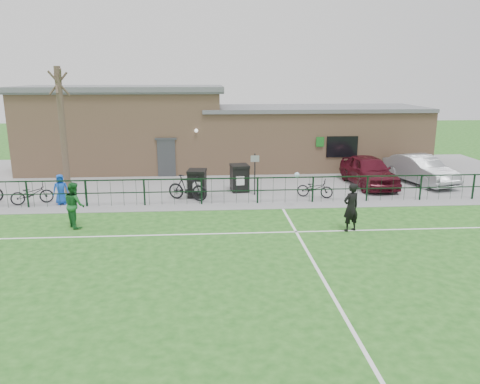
{
  "coord_description": "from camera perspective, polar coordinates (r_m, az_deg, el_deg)",
  "views": [
    {
      "loc": [
        -1.22,
        -12.12,
        5.64
      ],
      "look_at": [
        0.0,
        5.0,
        1.3
      ],
      "focal_mm": 35.0,
      "sensor_mm": 36.0,
      "label": 1
    }
  ],
  "objects": [
    {
      "name": "ball_ground",
      "position": [
        20.76,
        -19.85,
        -2.13
      ],
      "size": [
        0.22,
        0.22,
        0.22
      ],
      "primitive_type": "sphere",
      "color": "silver",
      "rests_on": "ground"
    },
    {
      "name": "car_silver",
      "position": [
        26.44,
        21.09,
        2.59
      ],
      "size": [
        2.69,
        4.73,
        1.47
      ],
      "primitive_type": "imported",
      "rotation": [
        0.0,
        0.0,
        0.27
      ],
      "color": "#989B9F",
      "rests_on": "paving_strip"
    },
    {
      "name": "bicycle_c",
      "position": [
        22.69,
        -24.03,
        -0.19
      ],
      "size": [
        1.88,
        1.18,
        0.93
      ],
      "primitive_type": "imported",
      "rotation": [
        0.0,
        0.0,
        1.91
      ],
      "color": "black",
      "rests_on": "paving_strip"
    },
    {
      "name": "outfield_player",
      "position": [
        18.63,
        -19.52,
        -1.48
      ],
      "size": [
        1.01,
        1.07,
        1.74
      ],
      "primitive_type": "imported",
      "rotation": [
        0.0,
        0.0,
        2.14
      ],
      "color": "#1C6329",
      "rests_on": "ground"
    },
    {
      "name": "perimeter_fence",
      "position": [
        20.77,
        -0.59,
        0.15
      ],
      "size": [
        28.0,
        0.1,
        1.2
      ],
      "primitive_type": "cube",
      "color": "black",
      "rests_on": "ground"
    },
    {
      "name": "car_maroon",
      "position": [
        24.99,
        15.42,
        2.51
      ],
      "size": [
        2.13,
        4.68,
        1.56
      ],
      "primitive_type": "imported",
      "rotation": [
        0.0,
        0.0,
        0.06
      ],
      "color": "#490D19",
      "rests_on": "paving_strip"
    },
    {
      "name": "pitch_line_touch",
      "position": [
        20.73,
        -0.55,
        -1.58
      ],
      "size": [
        28.0,
        0.1,
        0.01
      ],
      "primitive_type": "cube",
      "color": "white",
      "rests_on": "ground"
    },
    {
      "name": "sign_post",
      "position": [
        22.17,
        1.81,
        2.16
      ],
      "size": [
        0.06,
        0.06,
        2.0
      ],
      "primitive_type": "cylinder",
      "rotation": [
        0.0,
        0.0,
        0.08
      ],
      "color": "black",
      "rests_on": "paving_strip"
    },
    {
      "name": "wheelie_bin_right",
      "position": [
        22.99,
        -0.06,
        1.63
      ],
      "size": [
        0.92,
        1.02,
        1.24
      ],
      "primitive_type": "cube",
      "rotation": [
        0.0,
        0.0,
        0.12
      ],
      "color": "black",
      "rests_on": "paving_strip"
    },
    {
      "name": "clubhouse",
      "position": [
        28.82,
        -3.4,
        7.36
      ],
      "size": [
        24.25,
        5.4,
        4.96
      ],
      "color": "tan",
      "rests_on": "ground"
    },
    {
      "name": "pitch_line_mid",
      "position": [
        17.12,
        0.24,
        -5.03
      ],
      "size": [
        28.0,
        0.1,
        0.01
      ],
      "primitive_type": "cube",
      "color": "white",
      "rests_on": "ground"
    },
    {
      "name": "bare_tree",
      "position": [
        23.76,
        -20.78,
        6.9
      ],
      "size": [
        0.3,
        0.3,
        6.0
      ],
      "primitive_type": "cylinder",
      "color": "#49382C",
      "rests_on": "ground"
    },
    {
      "name": "bicycle_e",
      "position": [
        22.11,
        9.11,
        0.46
      ],
      "size": [
        1.77,
        1.13,
        0.88
      ],
      "primitive_type": "imported",
      "rotation": [
        0.0,
        0.0,
        1.21
      ],
      "color": "black",
      "rests_on": "paving_strip"
    },
    {
      "name": "bicycle_d",
      "position": [
        21.45,
        -6.42,
        0.53
      ],
      "size": [
        1.99,
        1.31,
        1.17
      ],
      "primitive_type": "imported",
      "rotation": [
        0.0,
        0.0,
        1.14
      ],
      "color": "black",
      "rests_on": "paving_strip"
    },
    {
      "name": "spectator_child",
      "position": [
        22.1,
        -21.02,
        0.3
      ],
      "size": [
        0.74,
        0.57,
        1.35
      ],
      "primitive_type": "imported",
      "rotation": [
        0.0,
        0.0,
        0.23
      ],
      "color": "blue",
      "rests_on": "paving_strip"
    },
    {
      "name": "ground",
      "position": [
        13.42,
        1.54,
        -10.66
      ],
      "size": [
        90.0,
        90.0,
        0.0
      ],
      "primitive_type": "plane",
      "color": "#20581A",
      "rests_on": "ground"
    },
    {
      "name": "wheelie_bin_left",
      "position": [
        22.05,
        -5.25,
        0.97
      ],
      "size": [
        0.9,
        1.0,
        1.2
      ],
      "primitive_type": "cube",
      "rotation": [
        0.0,
        0.0,
        -0.13
      ],
      "color": "black",
      "rests_on": "paving_strip"
    },
    {
      "name": "paving_strip",
      "position": [
        26.26,
        -1.31,
        1.81
      ],
      "size": [
        34.0,
        13.0,
        0.02
      ],
      "primitive_type": "cube",
      "color": "gray",
      "rests_on": "ground"
    },
    {
      "name": "goalkeeper_kick",
      "position": [
        17.62,
        13.23,
        -1.74
      ],
      "size": [
        1.92,
        3.54,
        1.81
      ],
      "color": "black",
      "rests_on": "ground"
    },
    {
      "name": "pitch_line_perp",
      "position": [
        13.74,
        10.0,
        -10.25
      ],
      "size": [
        0.1,
        16.0,
        0.01
      ],
      "primitive_type": "cube",
      "color": "white",
      "rests_on": "ground"
    }
  ]
}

